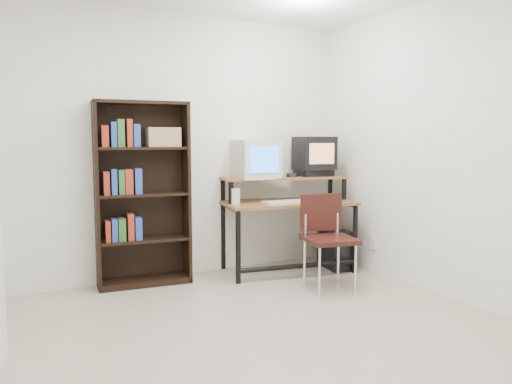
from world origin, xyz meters
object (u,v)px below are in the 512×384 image
school_chair (326,231)px  bookshelf (142,191)px  crt_tv (314,153)px  crt_monitor (256,159)px  pc_tower (334,248)px  computer_desk (287,204)px

school_chair → bookshelf: 1.76m
bookshelf → crt_tv: bearing=0.4°
crt_tv → school_chair: (-0.36, -0.73, -0.69)m
crt_monitor → pc_tower: 1.28m
computer_desk → pc_tower: (0.50, -0.14, -0.49)m
school_chair → bookshelf: (-1.46, 0.92, 0.35)m
crt_tv → computer_desk: bearing=-163.4°
pc_tower → crt_tv: bearing=138.4°
pc_tower → bookshelf: size_ratio=0.26×
school_chair → crt_tv: bearing=75.3°
computer_desk → school_chair: 0.70m
crt_monitor → crt_tv: bearing=-4.8°
computer_desk → bookshelf: bearing=-178.5°
computer_desk → bookshelf: bookshelf is taller
computer_desk → pc_tower: size_ratio=3.17×
pc_tower → school_chair: school_chair is taller
crt_monitor → school_chair: (0.29, -0.84, -0.63)m
computer_desk → bookshelf: 1.49m
crt_tv → school_chair: bearing=-107.2°
computer_desk → school_chair: (-0.00, -0.68, -0.17)m
pc_tower → bookshelf: 2.11m
computer_desk → crt_monitor: bearing=162.1°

